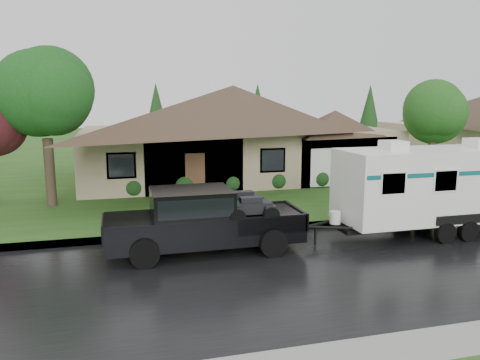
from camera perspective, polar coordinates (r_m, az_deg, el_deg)
The scene contains 10 objects.
ground at distance 15.81m, azimuth 4.49°, elevation -8.40°, with size 140.00×140.00×0.00m, color #284C17.
road at distance 14.05m, azimuth 7.22°, elevation -10.83°, with size 140.00×8.00×0.01m, color black.
curb at distance 17.83m, azimuth 2.10°, elevation -5.99°, with size 140.00×0.50×0.15m, color gray.
lawn at distance 29.98m, azimuth -4.99°, elevation 0.49°, with size 140.00×26.00×0.15m, color #284C17.
house_main at distance 28.96m, azimuth -0.19°, elevation 7.20°, with size 19.44×10.80×6.90m.
tree_left_green at distance 22.52m, azimuth -22.71°, elevation 9.23°, with size 4.21×4.21×6.97m.
tree_right_green at distance 28.02m, azimuth 22.64°, elevation 7.73°, with size 3.58×3.58×5.93m.
shrub_row at distance 24.86m, azimuth 1.80°, elevation -0.08°, with size 13.60×1.00×1.00m.
pickup_truck at distance 15.25m, azimuth -4.78°, elevation -4.68°, with size 6.31×2.40×2.10m.
travel_trailer at distance 18.70m, azimuth 22.83°, elevation -0.44°, with size 7.79×2.74×3.49m.
Camera 1 is at (-5.01, -14.16, 4.96)m, focal length 35.00 mm.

